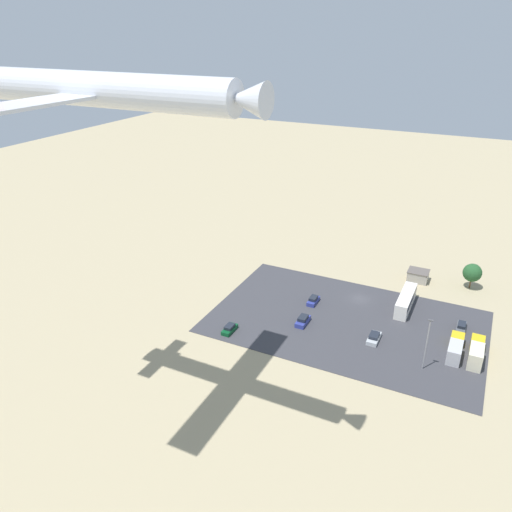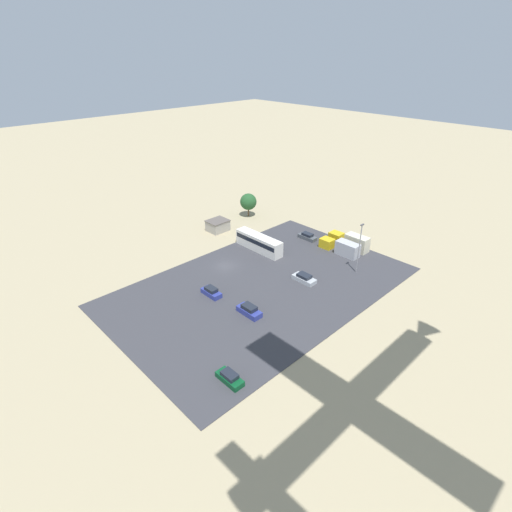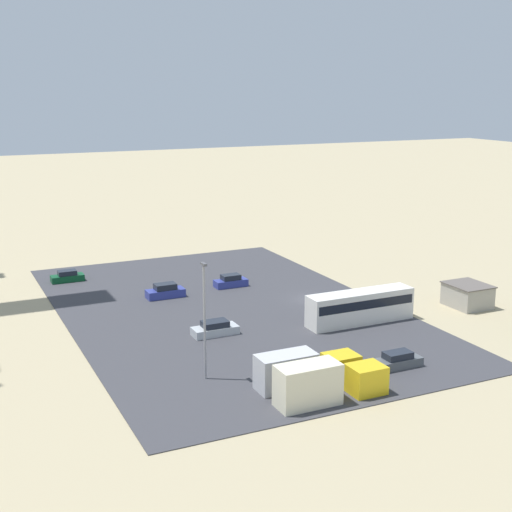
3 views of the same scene
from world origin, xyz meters
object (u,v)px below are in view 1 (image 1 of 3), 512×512
bus (406,300)px  parked_truck_1 (476,353)px  parked_car_3 (374,338)px  parked_truck_0 (455,349)px  airplane (98,90)px  parked_car_0 (461,327)px  parked_car_2 (303,321)px  parked_car_1 (230,329)px  parked_car_4 (313,300)px  shed_building (418,276)px

bus → parked_truck_1: bearing=138.9°
parked_car_3 → parked_truck_0: parked_truck_0 is taller
airplane → parked_car_0: bearing=141.0°
bus → parked_car_0: size_ratio=2.67×
parked_car_2 → parked_car_1: bearing=-142.9°
parked_car_3 → parked_car_4: parked_car_4 is taller
bus → parked_car_1: 38.25m
parked_car_4 → parked_truck_0: 30.48m
parked_car_0 → parked_truck_1: parked_truck_1 is taller
shed_building → parked_car_4: bearing=48.5°
parked_car_2 → parked_car_3: bearing=1.7°
bus → parked_car_0: (-11.70, 3.75, -1.21)m
shed_building → parked_car_3: 29.38m
parked_truck_0 → airplane: size_ratio=0.23×
bus → parked_car_4: bus is taller
shed_building → parked_car_3: shed_building is taller
parked_car_1 → parked_car_0: bearing=-153.1°
shed_building → parked_car_0: bearing=122.7°
parked_car_3 → parked_car_0: bearing=-142.4°
parked_car_4 → parked_truck_1: (-33.31, 6.29, 0.87)m
parked_car_3 → parked_car_4: bearing=-28.3°
shed_building → parked_car_3: (3.17, 29.20, -0.63)m
parked_truck_1 → parked_car_3: bearing=-173.7°
parked_car_2 → parked_car_4: bearing=96.3°
parked_car_3 → airplane: (25.64, 38.28, 47.99)m
bus → parked_car_2: size_ratio=2.66×
bus → parked_car_1: bus is taller
parked_car_1 → parked_truck_0: 42.35m
parked_car_0 → parked_car_4: (30.03, 3.03, 0.04)m
parked_car_2 → parked_car_0: bearing=22.0°
parked_car_4 → parked_truck_0: (-29.79, 6.38, 0.70)m
parked_car_0 → parked_car_1: bearing=26.9°
parked_car_3 → airplane: 66.52m
shed_building → airplane: (28.80, 67.47, 47.35)m
parked_car_2 → parked_truck_0: bearing=4.6°
parked_car_2 → airplane: (11.22, 37.84, 47.89)m
shed_building → parked_truck_1: size_ratio=0.51×
bus → parked_truck_1: 19.88m
parked_car_2 → parked_car_3: (-14.41, -0.44, -0.10)m
parked_car_1 → airplane: (-0.73, 28.81, 47.99)m
parked_car_2 → parked_car_3: size_ratio=0.97×
parked_car_2 → parked_car_3: parked_car_2 is taller
shed_building → parked_car_1: shed_building is taller
parked_car_1 → airplane: size_ratio=0.10×
shed_building → parked_car_4: (18.54, 20.92, -0.59)m
bus → airplane: bearing=61.8°
parked_car_3 → parked_truck_0: (-14.42, -1.90, 0.75)m
shed_building → parked_car_4: size_ratio=1.18×
parked_car_4 → parked_truck_1: bearing=-10.7°
bus → parked_car_4: size_ratio=2.91×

